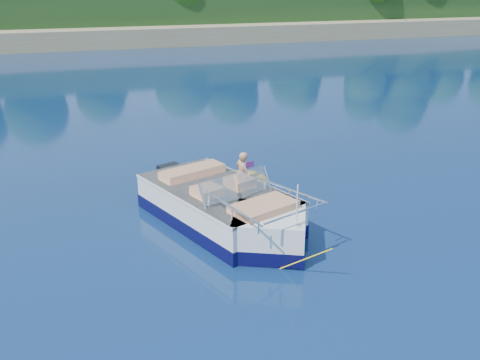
# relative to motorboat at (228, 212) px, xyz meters

# --- Properties ---
(ground) EXTENTS (160.00, 160.00, 0.00)m
(ground) POSITION_rel_motorboat_xyz_m (-1.54, -0.43, -0.37)
(ground) COLOR #091C41
(ground) RESTS_ON ground
(shoreline) EXTENTS (170.00, 59.00, 6.00)m
(shoreline) POSITION_rel_motorboat_xyz_m (-1.54, 63.34, 0.60)
(shoreline) COLOR #8D7452
(shoreline) RESTS_ON ground
(motorboat) EXTENTS (3.20, 5.55, 1.92)m
(motorboat) POSITION_rel_motorboat_xyz_m (0.00, 0.00, 0.00)
(motorboat) COLOR white
(motorboat) RESTS_ON ground
(tow_tube) EXTENTS (1.58, 1.58, 0.36)m
(tow_tube) POSITION_rel_motorboat_xyz_m (1.21, 2.31, -0.28)
(tow_tube) COLOR #EAAF0D
(tow_tube) RESTS_ON ground
(boy) EXTENTS (0.57, 0.78, 1.40)m
(boy) POSITION_rel_motorboat_xyz_m (1.16, 2.33, -0.37)
(boy) COLOR tan
(boy) RESTS_ON ground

